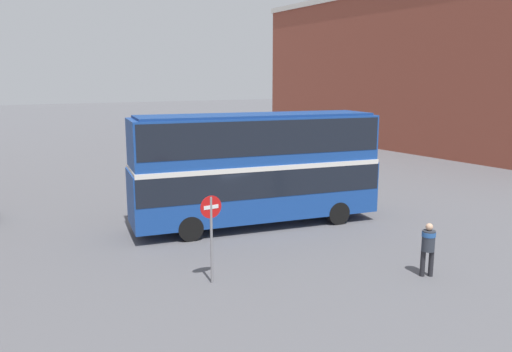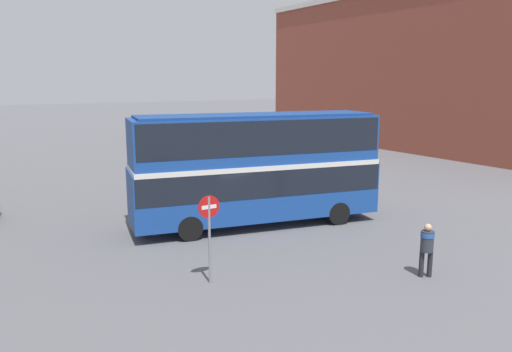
{
  "view_description": "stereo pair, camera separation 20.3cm",
  "coord_description": "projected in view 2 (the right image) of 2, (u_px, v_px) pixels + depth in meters",
  "views": [
    {
      "loc": [
        -9.96,
        -17.54,
        6.08
      ],
      "look_at": [
        0.88,
        -0.09,
        2.12
      ],
      "focal_mm": 35.0,
      "sensor_mm": 36.0,
      "label": 1
    },
    {
      "loc": [
        -9.79,
        -17.65,
        6.08
      ],
      "look_at": [
        0.88,
        -0.09,
        2.12
      ],
      "focal_mm": 35.0,
      "sensor_mm": 36.0,
      "label": 2
    }
  ],
  "objects": [
    {
      "name": "pedestrian_foreground",
      "position": [
        427.0,
        245.0,
        15.49
      ],
      "size": [
        0.59,
        0.59,
        1.72
      ],
      "rotation": [
        0.0,
        0.0,
        4.14
      ],
      "color": "#232328",
      "rests_on": "ground_plane"
    },
    {
      "name": "no_entry_sign",
      "position": [
        209.0,
        224.0,
        14.86
      ],
      "size": [
        0.68,
        0.08,
        2.73
      ],
      "color": "gray",
      "rests_on": "ground_plane"
    },
    {
      "name": "building_row_right",
      "position": [
        435.0,
        69.0,
        44.94
      ],
      "size": [
        10.56,
        36.94,
        14.03
      ],
      "color": "brown",
      "rests_on": "ground_plane"
    },
    {
      "name": "ground_plane",
      "position": [
        237.0,
        227.0,
        20.95
      ],
      "size": [
        240.0,
        240.0,
        0.0
      ],
      "primitive_type": "plane",
      "color": "#5B5B60"
    },
    {
      "name": "double_decker_bus",
      "position": [
        256.0,
        163.0,
        20.82
      ],
      "size": [
        10.69,
        4.55,
        4.72
      ],
      "rotation": [
        0.0,
        0.0,
        -0.2
      ],
      "color": "#194293",
      "rests_on": "ground_plane"
    }
  ]
}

